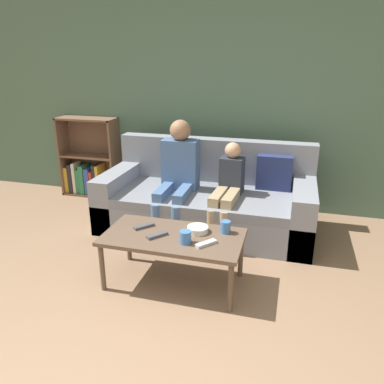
# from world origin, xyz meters

# --- Properties ---
(wall_back) EXTENTS (12.00, 0.06, 2.60)m
(wall_back) POSITION_xyz_m (0.00, 2.98, 1.30)
(wall_back) COLOR #4C6B56
(wall_back) RESTS_ON ground_plane
(couch) EXTENTS (2.16, 0.99, 0.88)m
(couch) POSITION_xyz_m (-0.13, 2.24, 0.28)
(couch) COLOR gray
(couch) RESTS_ON ground_plane
(bookshelf) EXTENTS (0.75, 0.28, 1.01)m
(bookshelf) POSITION_xyz_m (-1.86, 2.82, 0.39)
(bookshelf) COLOR brown
(bookshelf) RESTS_ON ground_plane
(coffee_table) EXTENTS (1.08, 0.56, 0.42)m
(coffee_table) POSITION_xyz_m (-0.14, 1.12, 0.38)
(coffee_table) COLOR brown
(coffee_table) RESTS_ON ground_plane
(person_adult) EXTENTS (0.37, 0.67, 1.13)m
(person_adult) POSITION_xyz_m (-0.42, 2.14, 0.65)
(person_adult) COLOR #476693
(person_adult) RESTS_ON ground_plane
(person_child) EXTENTS (0.26, 0.68, 0.93)m
(person_child) POSITION_xyz_m (0.11, 2.08, 0.52)
(person_child) COLOR #9E8966
(person_child) RESTS_ON ground_plane
(cup_near) EXTENTS (0.08, 0.08, 0.10)m
(cup_near) POSITION_xyz_m (0.24, 1.27, 0.47)
(cup_near) COLOR #3D70B2
(cup_near) RESTS_ON coffee_table
(cup_far) EXTENTS (0.09, 0.09, 0.10)m
(cup_far) POSITION_xyz_m (-0.01, 1.02, 0.47)
(cup_far) COLOR #3D70B2
(cup_far) RESTS_ON coffee_table
(tv_remote_0) EXTENTS (0.15, 0.16, 0.02)m
(tv_remote_0) POSITION_xyz_m (-0.41, 1.19, 0.43)
(tv_remote_0) COLOR #47474C
(tv_remote_0) RESTS_ON coffee_table
(tv_remote_1) EXTENTS (0.14, 0.16, 0.02)m
(tv_remote_1) POSITION_xyz_m (-0.25, 1.07, 0.43)
(tv_remote_1) COLOR #47474C
(tv_remote_1) RESTS_ON coffee_table
(tv_remote_2) EXTENTS (0.15, 0.16, 0.02)m
(tv_remote_2) POSITION_xyz_m (0.14, 1.04, 0.43)
(tv_remote_2) COLOR #B7B7BC
(tv_remote_2) RESTS_ON coffee_table
(snack_bowl) EXTENTS (0.17, 0.17, 0.05)m
(snack_bowl) POSITION_xyz_m (0.03, 1.23, 0.45)
(snack_bowl) COLOR beige
(snack_bowl) RESTS_ON coffee_table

